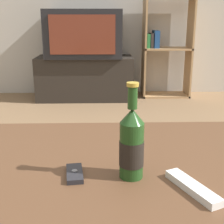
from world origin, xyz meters
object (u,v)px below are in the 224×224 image
at_px(tv_stand, 85,78).
at_px(cell_phone, 75,173).
at_px(beer_bottle, 132,144).
at_px(remote_control, 193,187).
at_px(television, 84,34).
at_px(bookshelf, 165,47).

distance_m(tv_stand, cell_phone, 2.75).
xyz_separation_m(beer_bottle, remote_control, (0.15, -0.08, -0.09)).
height_order(tv_stand, cell_phone, same).
bearing_deg(television, remote_control, -81.17).
distance_m(beer_bottle, cell_phone, 0.18).
relative_size(bookshelf, beer_bottle, 4.14).
bearing_deg(bookshelf, remote_control, -99.30).
height_order(television, cell_phone, television).
height_order(tv_stand, television, television).
bearing_deg(beer_bottle, television, 95.97).
xyz_separation_m(bookshelf, beer_bottle, (-0.63, -2.84, -0.01)).
relative_size(beer_bottle, cell_phone, 2.48).
distance_m(beer_bottle, remote_control, 0.19).
bearing_deg(cell_phone, tv_stand, 85.45).
relative_size(television, bookshelf, 0.73).
relative_size(tv_stand, remote_control, 5.81).
bearing_deg(remote_control, beer_bottle, 127.37).
bearing_deg(cell_phone, remote_control, -23.25).
bearing_deg(bookshelf, tv_stand, -173.98).
bearing_deg(remote_control, television, 74.59).
distance_m(bookshelf, beer_bottle, 2.91).
relative_size(cell_phone, remote_control, 0.59).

